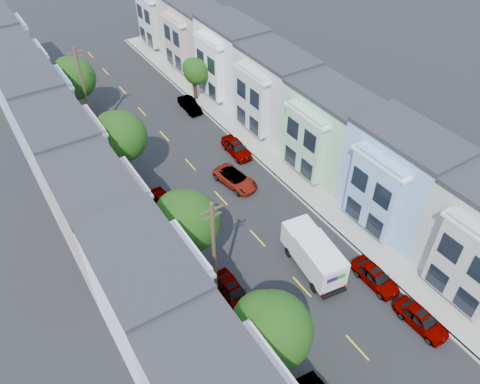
% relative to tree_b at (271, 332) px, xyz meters
% --- Properties ---
extents(ground, '(160.00, 160.00, 0.00)m').
position_rel_tree_b_xyz_m(ground, '(6.30, 4.44, -5.19)').
color(ground, black).
rests_on(ground, ground).
extents(road_slab, '(12.00, 70.00, 0.02)m').
position_rel_tree_b_xyz_m(road_slab, '(6.30, 19.44, -5.18)').
color(road_slab, black).
rests_on(road_slab, ground).
extents(curb_left, '(0.30, 70.00, 0.15)m').
position_rel_tree_b_xyz_m(curb_left, '(0.25, 19.44, -5.12)').
color(curb_left, gray).
rests_on(curb_left, ground).
extents(curb_right, '(0.30, 70.00, 0.15)m').
position_rel_tree_b_xyz_m(curb_right, '(12.35, 19.44, -5.12)').
color(curb_right, gray).
rests_on(curb_right, ground).
extents(sidewalk_left, '(2.60, 70.00, 0.15)m').
position_rel_tree_b_xyz_m(sidewalk_left, '(-1.05, 19.44, -5.12)').
color(sidewalk_left, gray).
rests_on(sidewalk_left, ground).
extents(sidewalk_right, '(2.60, 70.00, 0.15)m').
position_rel_tree_b_xyz_m(sidewalk_right, '(13.65, 19.44, -5.12)').
color(sidewalk_right, gray).
rests_on(sidewalk_right, ground).
extents(centerline, '(0.12, 70.00, 0.01)m').
position_rel_tree_b_xyz_m(centerline, '(6.30, 19.44, -5.19)').
color(centerline, gold).
rests_on(centerline, ground).
extents(townhouse_row_left, '(5.00, 70.00, 8.50)m').
position_rel_tree_b_xyz_m(townhouse_row_left, '(-4.85, 19.44, -5.19)').
color(townhouse_row_left, '#9BD0A2').
rests_on(townhouse_row_left, ground).
extents(townhouse_row_right, '(5.00, 70.00, 8.50)m').
position_rel_tree_b_xyz_m(townhouse_row_right, '(17.45, 19.44, -5.19)').
color(townhouse_row_right, '#9BD0A2').
rests_on(townhouse_row_right, ground).
extents(tree_b, '(4.70, 4.70, 7.56)m').
position_rel_tree_b_xyz_m(tree_b, '(0.00, 0.00, 0.00)').
color(tree_b, black).
rests_on(tree_b, ground).
extents(tree_c, '(4.70, 4.70, 7.56)m').
position_rel_tree_b_xyz_m(tree_c, '(-0.00, 10.44, 0.00)').
color(tree_c, black).
rests_on(tree_c, ground).
extents(tree_d, '(4.70, 4.70, 7.61)m').
position_rel_tree_b_xyz_m(tree_d, '(-0.00, 23.07, 0.05)').
color(tree_d, black).
rests_on(tree_d, ground).
extents(tree_e, '(4.62, 4.62, 7.40)m').
position_rel_tree_b_xyz_m(tree_e, '(-0.00, 36.47, -0.12)').
color(tree_e, black).
rests_on(tree_e, ground).
extents(tree_far_r, '(3.10, 3.10, 5.13)m').
position_rel_tree_b_xyz_m(tree_far_r, '(13.20, 33.46, -1.64)').
color(tree_far_r, black).
rests_on(tree_far_r, ground).
extents(utility_pole_near, '(1.60, 0.26, 10.00)m').
position_rel_tree_b_xyz_m(utility_pole_near, '(0.00, 6.44, -0.04)').
color(utility_pole_near, '#42301E').
rests_on(utility_pole_near, ground).
extents(utility_pole_far, '(1.60, 0.26, 10.00)m').
position_rel_tree_b_xyz_m(utility_pole_far, '(0.00, 32.44, -0.04)').
color(utility_pole_far, '#42301E').
rests_on(utility_pole_far, ground).
extents(fedex_truck, '(2.34, 6.08, 2.92)m').
position_rel_tree_b_xyz_m(fedex_truck, '(8.10, 5.54, -3.56)').
color(fedex_truck, silver).
rests_on(fedex_truck, ground).
extents(lead_sedan, '(2.90, 5.00, 1.31)m').
position_rel_tree_b_xyz_m(lead_sedan, '(8.48, 17.40, -4.54)').
color(lead_sedan, black).
rests_on(lead_sedan, ground).
extents(parked_left_c, '(1.71, 4.36, 1.41)m').
position_rel_tree_b_xyz_m(parked_left_c, '(1.40, 6.49, -4.49)').
color(parked_left_c, silver).
rests_on(parked_left_c, ground).
extents(parked_left_d, '(1.58, 4.06, 1.32)m').
position_rel_tree_b_xyz_m(parked_left_d, '(1.40, 18.09, -4.53)').
color(parked_left_d, '#5B1D09').
rests_on(parked_left_d, ground).
extents(parked_right_a, '(1.77, 4.29, 1.37)m').
position_rel_tree_b_xyz_m(parked_right_a, '(11.20, -2.59, -4.50)').
color(parked_right_a, '#3D4043').
rests_on(parked_right_a, ground).
extents(parked_right_b, '(1.65, 4.29, 1.39)m').
position_rel_tree_b_xyz_m(parked_right_b, '(11.20, 1.84, -4.49)').
color(parked_right_b, silver).
rests_on(parked_right_b, ground).
extents(parked_right_c, '(1.92, 4.57, 1.46)m').
position_rel_tree_b_xyz_m(parked_right_c, '(11.20, 21.52, -4.46)').
color(parked_right_c, black).
rests_on(parked_right_c, ground).
extents(parked_right_d, '(1.54, 3.98, 1.31)m').
position_rel_tree_b_xyz_m(parked_right_d, '(11.20, 31.75, -4.54)').
color(parked_right_d, black).
rests_on(parked_right_d, ground).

